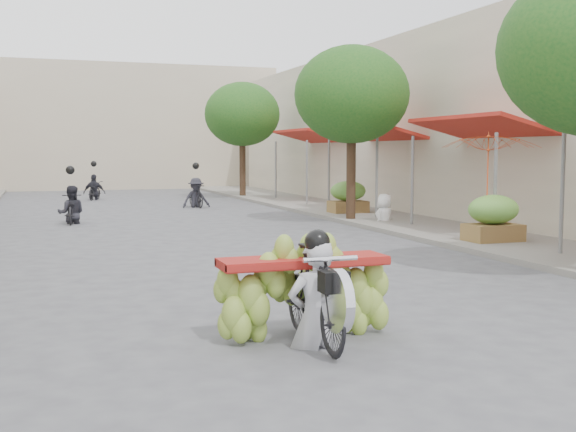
{
  "coord_description": "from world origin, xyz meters",
  "views": [
    {
      "loc": [
        -3.44,
        -5.68,
        2.13
      ],
      "look_at": [
        0.32,
        5.13,
        1.1
      ],
      "focal_mm": 45.0,
      "sensor_mm": 36.0,
      "label": 1
    }
  ],
  "objects": [
    {
      "name": "ground",
      "position": [
        0.0,
        0.0,
        0.0
      ],
      "size": [
        120.0,
        120.0,
        0.0
      ],
      "primitive_type": "plane",
      "color": "#56575B",
      "rests_on": "ground"
    },
    {
      "name": "sidewalk_right",
      "position": [
        7.0,
        15.0,
        0.06
      ],
      "size": [
        4.0,
        60.0,
        0.12
      ],
      "primitive_type": "cube",
      "color": "gray",
      "rests_on": "ground"
    },
    {
      "name": "shophouse_row_right",
      "position": [
        11.99,
        14.0,
        3.0
      ],
      "size": [
        9.77,
        40.0,
        6.0
      ],
      "color": "beige",
      "rests_on": "ground"
    },
    {
      "name": "far_building",
      "position": [
        0.0,
        38.0,
        3.5
      ],
      "size": [
        20.0,
        6.0,
        7.0
      ],
      "primitive_type": "cube",
      "color": "#C0B197",
      "rests_on": "ground"
    },
    {
      "name": "street_tree_mid",
      "position": [
        5.4,
        14.0,
        3.78
      ],
      "size": [
        3.4,
        3.4,
        5.25
      ],
      "color": "#3A2719",
      "rests_on": "ground"
    },
    {
      "name": "street_tree_far",
      "position": [
        5.4,
        26.0,
        3.78
      ],
      "size": [
        3.4,
        3.4,
        5.25
      ],
      "color": "#3A2719",
      "rests_on": "ground"
    },
    {
      "name": "produce_crate_mid",
      "position": [
        6.2,
        8.0,
        0.71
      ],
      "size": [
        1.2,
        0.88,
        1.16
      ],
      "color": "brown",
      "rests_on": "ground"
    },
    {
      "name": "produce_crate_far",
      "position": [
        6.2,
        16.0,
        0.71
      ],
      "size": [
        1.2,
        0.88,
        1.16
      ],
      "color": "brown",
      "rests_on": "ground"
    },
    {
      "name": "banana_motorbike",
      "position": [
        -0.6,
        1.7,
        0.72
      ],
      "size": [
        2.2,
        1.92,
        2.17
      ],
      "color": "black",
      "rests_on": "ground"
    },
    {
      "name": "market_umbrella",
      "position": [
        6.21,
        8.19,
        2.59
      ],
      "size": [
        2.71,
        2.71,
        1.97
      ],
      "rotation": [
        0.0,
        0.0,
        0.29
      ],
      "color": "#CB481B",
      "rests_on": "ground"
    },
    {
      "name": "pedestrian",
      "position": [
        6.11,
        13.19,
        0.9
      ],
      "size": [
        0.89,
        0.79,
        1.55
      ],
      "rotation": [
        0.0,
        0.0,
        3.68
      ],
      "color": "white",
      "rests_on": "ground"
    },
    {
      "name": "bg_motorbike_a",
      "position": [
        -2.52,
        16.4,
        0.77
      ],
      "size": [
        0.84,
        1.53,
        1.95
      ],
      "color": "black",
      "rests_on": "ground"
    },
    {
      "name": "bg_motorbike_b",
      "position": [
        2.23,
        21.22,
        0.87
      ],
      "size": [
        1.12,
        1.58,
        1.95
      ],
      "color": "black",
      "rests_on": "ground"
    },
    {
      "name": "bg_motorbike_c",
      "position": [
        -1.09,
        26.96,
        0.84
      ],
      "size": [
        1.1,
        1.53,
        1.95
      ],
      "color": "black",
      "rests_on": "ground"
    }
  ]
}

